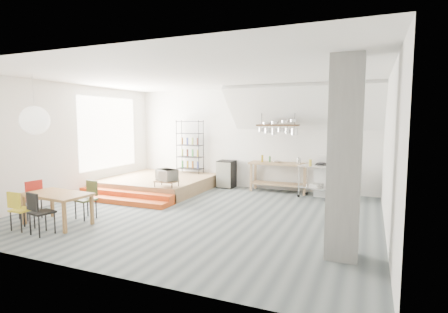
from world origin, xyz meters
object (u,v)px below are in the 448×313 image
at_px(mini_fridge, 226,174).
at_px(rolling_cart, 316,177).
at_px(dining_table, 57,197).
at_px(stove, 326,179).

bearing_deg(mini_fridge, rolling_cart, -9.62).
relative_size(rolling_cart, mini_fridge, 1.18).
relative_size(dining_table, rolling_cart, 1.40).
distance_m(stove, mini_fridge, 3.15).
relative_size(stove, dining_table, 0.80).
distance_m(stove, dining_table, 7.08).
bearing_deg(rolling_cart, mini_fridge, -168.95).
height_order(stove, mini_fridge, stove).
xyz_separation_m(stove, mini_fridge, (-3.15, 0.04, -0.04)).
relative_size(stove, rolling_cart, 1.12).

